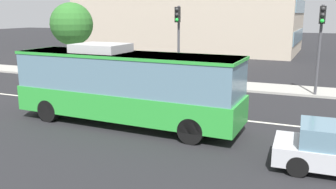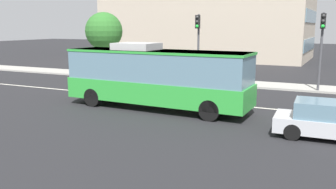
% 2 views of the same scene
% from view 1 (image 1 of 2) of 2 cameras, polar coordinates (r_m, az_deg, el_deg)
% --- Properties ---
extents(ground_plane, '(160.00, 160.00, 0.00)m').
position_cam_1_polar(ground_plane, '(18.75, -8.12, -1.93)').
color(ground_plane, black).
extents(sidewalk_kerb, '(80.00, 2.71, 0.14)m').
position_cam_1_polar(sidewalk_kerb, '(25.24, 0.30, 2.19)').
color(sidewalk_kerb, '#9E9B93').
rests_on(sidewalk_kerb, ground_plane).
extents(lane_centre_line, '(76.00, 0.16, 0.01)m').
position_cam_1_polar(lane_centre_line, '(18.75, -8.12, -1.92)').
color(lane_centre_line, silver).
rests_on(lane_centre_line, ground_plane).
extents(transit_bus, '(10.10, 2.91, 3.46)m').
position_cam_1_polar(transit_bus, '(15.36, -6.80, 1.75)').
color(transit_bus, green).
rests_on(transit_bus, ground_plane).
extents(sedan_beige, '(4.55, 1.92, 1.46)m').
position_cam_1_polar(sedan_beige, '(24.23, -11.30, 3.06)').
color(sedan_beige, '#C6B793').
rests_on(sedan_beige, ground_plane).
extents(traffic_light_near_corner, '(0.33, 0.62, 5.20)m').
position_cam_1_polar(traffic_light_near_corner, '(21.83, 23.17, 8.74)').
color(traffic_light_near_corner, '#47474C').
rests_on(traffic_light_near_corner, ground_plane).
extents(traffic_light_mid_block, '(0.34, 0.62, 5.20)m').
position_cam_1_polar(traffic_light_mid_block, '(23.29, 1.61, 9.95)').
color(traffic_light_mid_block, '#47474C').
rests_on(traffic_light_mid_block, ground_plane).
extents(street_tree_kerbside_left, '(3.32, 3.32, 5.57)m').
position_cam_1_polar(street_tree_kerbside_left, '(29.44, -15.13, 10.76)').
color(street_tree_kerbside_left, '#4C3823').
rests_on(street_tree_kerbside_left, ground_plane).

